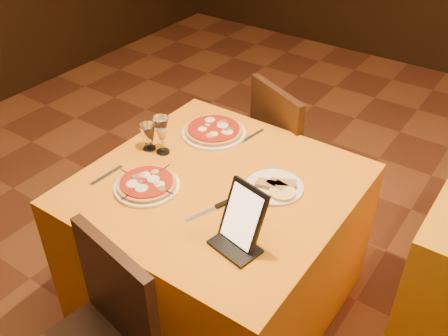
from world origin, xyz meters
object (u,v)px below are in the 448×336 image
Objects in this scene: wine_glass at (162,135)px; chair_main_far at (300,153)px; main_table at (218,245)px; water_glass at (148,137)px; pizza_near at (147,185)px; tablet at (243,216)px; pizza_far at (214,131)px.

chair_main_far is at bearing 65.79° from wine_glass.
water_glass is at bearing 175.97° from main_table.
main_table is 0.49m from pizza_near.
wine_glass is 1.46× the size of water_glass.
tablet reaches higher than wine_glass.
pizza_near is 1.48× the size of wine_glass.
tablet reaches higher than main_table.
pizza_near is at bearing -171.93° from tablet.
wine_glass is at bearing 90.58° from chair_main_far.
pizza_near is 0.52m from tablet.
tablet is (0.53, -0.54, 0.10)m from pizza_far.
pizza_far is at bearing 58.67° from water_glass.
pizza_near is 2.16× the size of water_glass.
main_table is 0.81m from chair_main_far.
main_table is 3.45× the size of pizza_far.
chair_main_far is 3.73× the size of tablet.
pizza_near is 0.51m from pizza_far.
main_table is 0.62m from tablet.
main_table is at bearing 42.16° from pizza_near.
wine_glass is (-0.10, -0.27, 0.08)m from pizza_far.
pizza_far is 2.45× the size of water_glass.
chair_main_far is 0.63m from pizza_far.
tablet reaches higher than water_glass.
pizza_near and pizza_far have the same top height.
tablet is (0.70, -0.26, 0.06)m from water_glass.
pizza_far is 1.68× the size of wine_glass.
pizza_far is (-0.24, -0.50, 0.31)m from chair_main_far.
main_table is at bearing -7.30° from wine_glass.
wine_glass reaches higher than water_glass.
main_table is 5.79× the size of wine_glass.
pizza_far is at bearing 88.52° from chair_main_far.
tablet reaches higher than chair_main_far.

